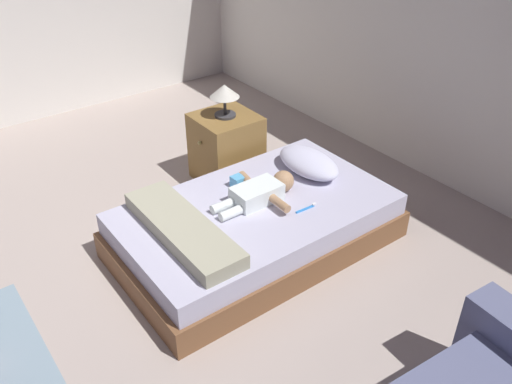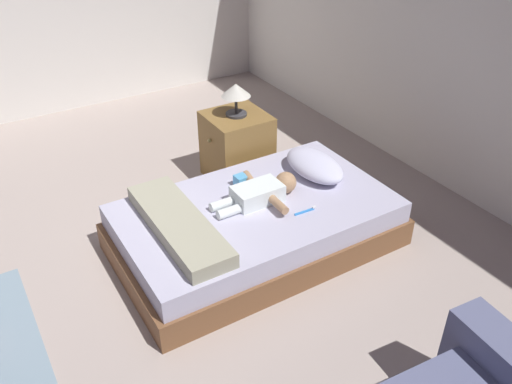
{
  "view_description": "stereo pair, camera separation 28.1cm",
  "coord_description": "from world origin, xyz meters",
  "views": [
    {
      "loc": [
        2.5,
        -0.6,
        2.37
      ],
      "look_at": [
        0.12,
        1.18,
        0.45
      ],
      "focal_mm": 37.34,
      "sensor_mm": 36.0,
      "label": 1
    },
    {
      "loc": [
        2.66,
        -0.37,
        2.37
      ],
      "look_at": [
        0.12,
        1.18,
        0.45
      ],
      "focal_mm": 37.34,
      "sensor_mm": 36.0,
      "label": 2
    }
  ],
  "objects": [
    {
      "name": "baby",
      "position": [
        0.09,
        1.25,
        0.41
      ],
      "size": [
        0.55,
        0.64,
        0.15
      ],
      "color": "white",
      "rests_on": "bed"
    },
    {
      "name": "ground_plane",
      "position": [
        0.0,
        0.0,
        0.0
      ],
      "size": [
        8.0,
        8.0,
        0.0
      ],
      "primitive_type": "plane",
      "color": "#AB9B92"
    },
    {
      "name": "pillow",
      "position": [
        -0.0,
        1.76,
        0.43
      ],
      "size": [
        0.55,
        0.31,
        0.15
      ],
      "color": "silver",
      "rests_on": "bed"
    },
    {
      "name": "toy_block",
      "position": [
        -0.14,
        1.21,
        0.39
      ],
      "size": [
        0.09,
        0.09,
        0.08
      ],
      "color": "#56ADE3",
      "rests_on": "bed"
    },
    {
      "name": "nightstand",
      "position": [
        -0.76,
        1.54,
        0.29
      ],
      "size": [
        0.47,
        0.5,
        0.58
      ],
      "color": "olive",
      "rests_on": "ground_plane"
    },
    {
      "name": "bed",
      "position": [
        0.12,
        1.18,
        0.17
      ],
      "size": [
        1.12,
        1.91,
        0.35
      ],
      "color": "brown",
      "rests_on": "ground_plane"
    },
    {
      "name": "lamp",
      "position": [
        -0.76,
        1.54,
        0.77
      ],
      "size": [
        0.23,
        0.23,
        0.27
      ],
      "color": "#333338",
      "rests_on": "nightstand"
    },
    {
      "name": "toothbrush",
      "position": [
        0.37,
        1.42,
        0.36
      ],
      "size": [
        0.02,
        0.16,
        0.02
      ],
      "color": "#2F87E2",
      "rests_on": "bed"
    },
    {
      "name": "blanket",
      "position": [
        0.12,
        0.61,
        0.4
      ],
      "size": [
        1.01,
        0.3,
        0.1
      ],
      "color": "#A4A187",
      "rests_on": "bed"
    },
    {
      "name": "wall_behind_bed",
      "position": [
        0.0,
        3.0,
        1.28
      ],
      "size": [
        8.0,
        0.12,
        2.56
      ],
      "primitive_type": "cube",
      "color": "silver",
      "rests_on": "ground_plane"
    }
  ]
}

